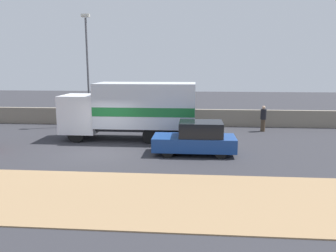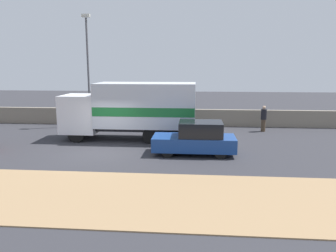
% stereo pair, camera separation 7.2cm
% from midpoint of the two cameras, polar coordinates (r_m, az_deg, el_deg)
% --- Properties ---
extents(ground_plane, '(80.00, 80.00, 0.00)m').
position_cam_midpoint_polar(ground_plane, '(16.89, -11.05, -4.51)').
color(ground_plane, '#2D2D33').
extents(dirt_shoulder_foreground, '(60.00, 4.67, 0.04)m').
position_cam_midpoint_polar(dirt_shoulder_foreground, '(11.93, -18.41, -11.15)').
color(dirt_shoulder_foreground, '#937551').
rests_on(dirt_shoulder_foreground, ground_plane).
extents(stone_wall_backdrop, '(60.00, 0.35, 1.21)m').
position_cam_midpoint_polar(stone_wall_backdrop, '(24.23, -6.07, 1.61)').
color(stone_wall_backdrop, gray).
rests_on(stone_wall_backdrop, ground_plane).
extents(street_lamp, '(0.56, 0.28, 7.78)m').
position_cam_midpoint_polar(street_lamp, '(23.98, -13.69, 10.51)').
color(street_lamp, '#4C4C51').
rests_on(street_lamp, ground_plane).
extents(box_truck, '(7.78, 2.54, 3.33)m').
position_cam_midpoint_polar(box_truck, '(19.23, -5.90, 3.07)').
color(box_truck, silver).
rests_on(box_truck, ground_plane).
extents(car_hatchback, '(4.04, 1.74, 1.62)m').
position_cam_midpoint_polar(car_hatchback, '(16.15, 5.04, -2.20)').
color(car_hatchback, navy).
rests_on(car_hatchback, ground_plane).
extents(pedestrian, '(0.37, 0.37, 1.71)m').
position_cam_midpoint_polar(pedestrian, '(22.54, 16.39, 1.31)').
color(pedestrian, '#473828').
rests_on(pedestrian, ground_plane).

